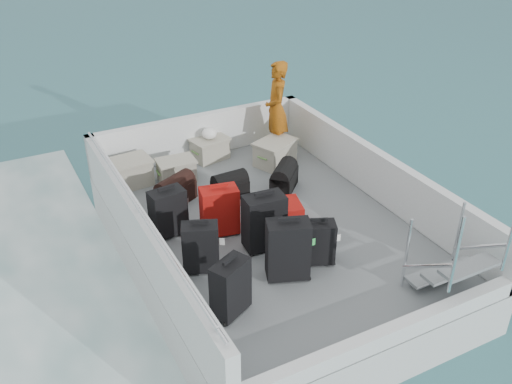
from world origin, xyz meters
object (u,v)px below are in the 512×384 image
(crate_0, at_px, (129,173))
(suitcase_1, at_px, (201,248))
(suitcase_6, at_px, (318,243))
(crate_1, at_px, (177,171))
(suitcase_2, at_px, (168,213))
(passenger, at_px, (276,109))
(crate_3, at_px, (275,153))
(suitcase_0, at_px, (231,289))
(suitcase_8, at_px, (276,213))
(crate_2, at_px, (210,150))
(suitcase_3, at_px, (288,250))
(suitcase_4, at_px, (264,222))
(suitcase_5, at_px, (220,211))

(crate_0, bearing_deg, suitcase_1, -86.56)
(suitcase_6, distance_m, crate_1, 2.83)
(suitcase_2, xyz_separation_m, passenger, (2.40, 1.46, 0.46))
(suitcase_2, height_order, suitcase_6, suitcase_2)
(crate_3, bearing_deg, crate_1, 172.88)
(crate_1, xyz_separation_m, passenger, (1.80, 0.14, 0.62))
(suitcase_0, distance_m, passenger, 3.98)
(crate_1, bearing_deg, crate_0, 163.04)
(suitcase_8, distance_m, crate_3, 1.71)
(suitcase_6, distance_m, crate_2, 3.17)
(suitcase_1, xyz_separation_m, suitcase_6, (1.29, -0.50, -0.04))
(suitcase_8, distance_m, passenger, 2.20)
(suitcase_1, distance_m, suitcase_2, 0.90)
(suitcase_3, xyz_separation_m, suitcase_6, (0.46, 0.07, -0.09))
(suitcase_6, height_order, crate_3, suitcase_6)
(suitcase_1, distance_m, crate_2, 2.96)
(suitcase_2, bearing_deg, passenger, 25.12)
(suitcase_4, distance_m, passenger, 2.74)
(suitcase_3, bearing_deg, crate_3, 84.31)
(suitcase_5, distance_m, suitcase_8, 0.81)
(suitcase_1, relative_size, passenger, 0.40)
(suitcase_1, relative_size, suitcase_3, 0.85)
(suitcase_0, height_order, crate_1, suitcase_0)
(suitcase_0, distance_m, suitcase_8, 1.90)
(crate_0, xyz_separation_m, crate_1, (0.67, -0.21, -0.03))
(suitcase_0, relative_size, crate_1, 1.25)
(suitcase_5, xyz_separation_m, crate_2, (0.75, 2.05, -0.16))
(suitcase_8, distance_m, crate_2, 2.14)
(suitcase_2, relative_size, crate_2, 1.17)
(suitcase_6, height_order, crate_0, suitcase_6)
(suitcase_8, xyz_separation_m, crate_3, (0.82, 1.49, 0.05))
(crate_3, relative_size, passenger, 0.39)
(suitcase_0, distance_m, suitcase_2, 1.73)
(crate_2, bearing_deg, suitcase_6, -89.73)
(crate_2, bearing_deg, crate_3, -37.46)
(passenger, bearing_deg, suitcase_2, -39.08)
(crate_0, height_order, crate_2, crate_0)
(suitcase_3, relative_size, passenger, 0.48)
(suitcase_2, relative_size, crate_0, 1.02)
(crate_0, xyz_separation_m, crate_2, (1.42, 0.24, -0.03))
(suitcase_2, distance_m, crate_1, 1.46)
(suitcase_5, distance_m, crate_3, 2.13)
(suitcase_4, xyz_separation_m, suitcase_6, (0.42, -0.57, -0.09))
(suitcase_6, bearing_deg, crate_0, 139.69)
(suitcase_0, distance_m, suitcase_6, 1.34)
(suitcase_8, bearing_deg, crate_3, -14.07)
(suitcase_0, relative_size, passenger, 0.42)
(crate_0, bearing_deg, suitcase_0, -87.64)
(suitcase_0, relative_size, crate_2, 1.20)
(suitcase_6, bearing_deg, suitcase_4, 149.48)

